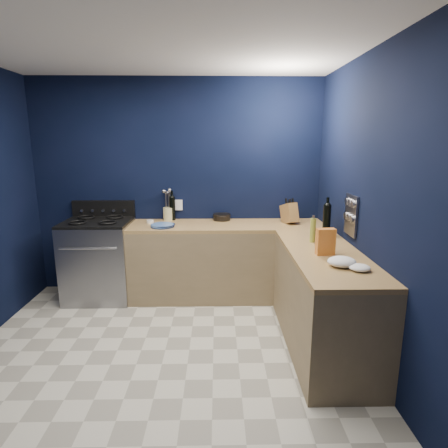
{
  "coord_description": "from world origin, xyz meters",
  "views": [
    {
      "loc": [
        0.48,
        -2.84,
        1.87
      ],
      "look_at": [
        0.55,
        1.0,
        1.0
      ],
      "focal_mm": 29.79,
      "sensor_mm": 36.0,
      "label": 1
    }
  ],
  "objects_px": {
    "plate_stack": "(162,226)",
    "crouton_bag": "(326,242)",
    "knife_block": "(289,214)",
    "utensil_crock": "(168,214)",
    "gas_range": "(100,261)"
  },
  "relations": [
    {
      "from": "plate_stack",
      "to": "crouton_bag",
      "type": "height_order",
      "value": "crouton_bag"
    },
    {
      "from": "plate_stack",
      "to": "knife_block",
      "type": "relative_size",
      "value": 1.15
    },
    {
      "from": "utensil_crock",
      "to": "knife_block",
      "type": "height_order",
      "value": "knife_block"
    },
    {
      "from": "gas_range",
      "to": "utensil_crock",
      "type": "xyz_separation_m",
      "value": [
        0.8,
        0.27,
        0.52
      ]
    },
    {
      "from": "utensil_crock",
      "to": "crouton_bag",
      "type": "relative_size",
      "value": 0.68
    },
    {
      "from": "gas_range",
      "to": "crouton_bag",
      "type": "distance_m",
      "value": 2.69
    },
    {
      "from": "gas_range",
      "to": "plate_stack",
      "type": "distance_m",
      "value": 0.91
    },
    {
      "from": "crouton_bag",
      "to": "utensil_crock",
      "type": "bearing_deg",
      "value": 132.31
    },
    {
      "from": "plate_stack",
      "to": "crouton_bag",
      "type": "xyz_separation_m",
      "value": [
        1.56,
        -1.08,
        0.1
      ]
    },
    {
      "from": "gas_range",
      "to": "utensil_crock",
      "type": "relative_size",
      "value": 5.89
    },
    {
      "from": "plate_stack",
      "to": "crouton_bag",
      "type": "distance_m",
      "value": 1.9
    },
    {
      "from": "crouton_bag",
      "to": "knife_block",
      "type": "bearing_deg",
      "value": 89.18
    },
    {
      "from": "gas_range",
      "to": "utensil_crock",
      "type": "height_order",
      "value": "utensil_crock"
    },
    {
      "from": "knife_block",
      "to": "gas_range",
      "type": "bearing_deg",
      "value": 161.38
    },
    {
      "from": "knife_block",
      "to": "crouton_bag",
      "type": "distance_m",
      "value": 1.26
    }
  ]
}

